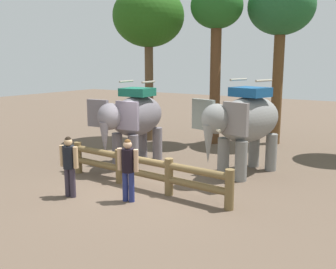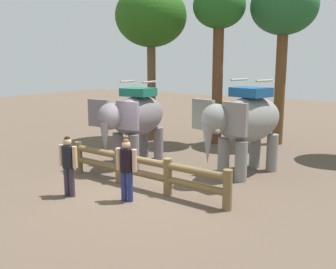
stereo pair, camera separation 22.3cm
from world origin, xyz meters
TOP-DOWN VIEW (x-y plane):
  - ground_plane at (0.00, 0.00)m, footprint 60.00×60.00m
  - log_fence at (0.00, 0.30)m, footprint 5.83×0.57m
  - elephant_near_left at (-1.86, 2.34)m, footprint 2.00×3.51m
  - elephant_center at (1.93, 3.24)m, footprint 2.37×3.73m
  - tourist_woman_in_black at (0.29, -0.76)m, footprint 0.59×0.39m
  - tourist_man_in_blue at (-1.29, -1.34)m, footprint 0.60×0.36m
  - tree_far_left at (-1.08, 7.25)m, footprint 2.26×2.26m
  - tree_back_center at (-3.96, 6.24)m, footprint 3.22×3.22m
  - tree_deep_back at (1.28, 8.68)m, footprint 2.86×2.86m

SIDE VIEW (x-z plane):
  - ground_plane at x=0.00m, z-range 0.00..0.00m
  - log_fence at x=0.00m, z-range 0.08..1.13m
  - tourist_man_in_blue at x=-1.29m, z-range 0.13..1.83m
  - tourist_woman_in_black at x=0.29m, z-range 0.13..1.83m
  - elephant_near_left at x=-1.86m, z-range 0.19..3.19m
  - elephant_center at x=1.93m, z-range 0.19..3.32m
  - tree_back_center at x=-3.96m, z-range 2.07..9.10m
  - tree_far_left at x=-1.08m, z-range 2.17..9.14m
  - tree_deep_back at x=1.28m, z-range 2.21..9.41m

